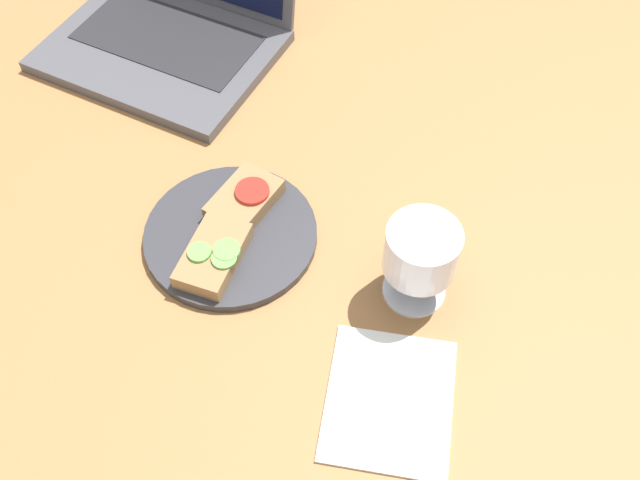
# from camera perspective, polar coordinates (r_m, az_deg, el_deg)

# --- Properties ---
(wooden_table) EXTENTS (1.40, 1.40, 0.03)m
(wooden_table) POSITION_cam_1_polar(r_m,az_deg,el_deg) (0.90, -3.41, -0.69)
(wooden_table) COLOR #9E6B3D
(wooden_table) RESTS_ON ground
(plate) EXTENTS (0.22, 0.22, 0.01)m
(plate) POSITION_cam_1_polar(r_m,az_deg,el_deg) (0.89, -7.15, 0.41)
(plate) COLOR #333338
(plate) RESTS_ON wooden_table
(sandwich_with_cucumber) EXTENTS (0.07, 0.11, 0.03)m
(sandwich_with_cucumber) POSITION_cam_1_polar(r_m,az_deg,el_deg) (0.86, -8.50, -1.20)
(sandwich_with_cucumber) COLOR #937047
(sandwich_with_cucumber) RESTS_ON plate
(sandwich_with_tomato) EXTENTS (0.07, 0.10, 0.03)m
(sandwich_with_tomato) POSITION_cam_1_polar(r_m,az_deg,el_deg) (0.90, -6.01, 3.27)
(sandwich_with_tomato) COLOR #937047
(sandwich_with_tomato) RESTS_ON plate
(wine_glass) EXTENTS (0.08, 0.08, 0.12)m
(wine_glass) POSITION_cam_1_polar(r_m,az_deg,el_deg) (0.79, 8.08, -1.14)
(wine_glass) COLOR white
(wine_glass) RESTS_ON wooden_table
(laptop) EXTENTS (0.33, 0.29, 0.20)m
(laptop) POSITION_cam_1_polar(r_m,az_deg,el_deg) (1.15, -11.83, 16.71)
(laptop) COLOR #4C4C51
(laptop) RESTS_ON wooden_table
(napkin) EXTENTS (0.18, 0.19, 0.00)m
(napkin) POSITION_cam_1_polar(r_m,az_deg,el_deg) (0.79, 5.56, -12.62)
(napkin) COLOR white
(napkin) RESTS_ON wooden_table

